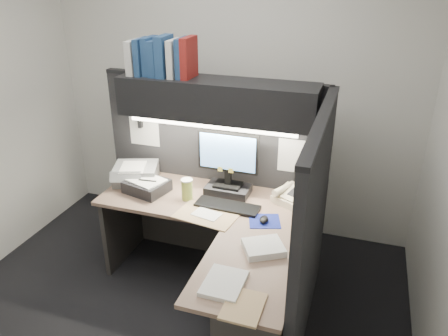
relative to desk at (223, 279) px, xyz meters
The scene contains 21 objects.
floor 0.61m from the desk, behind, with size 3.50×3.50×0.00m, color black.
wall_back 1.81m from the desk, 105.82° to the left, with size 3.50×0.04×2.70m, color silver.
partition_back 1.07m from the desk, 113.00° to the left, with size 1.90×0.06×1.60m, color black.
partition_right 0.68m from the desk, 18.19° to the left, with size 0.06×1.50×1.60m, color black.
desk is the anchor object (origin of this frame).
overhead_shelf 1.33m from the desk, 111.79° to the left, with size 1.55×0.34×0.30m, color black.
task_light_tube 1.12m from the desk, 116.16° to the left, with size 0.04×0.04×1.32m, color white.
monitor 0.88m from the desk, 105.18° to the left, with size 0.49×0.22×0.53m.
keyboard 0.58m from the desk, 104.54° to the left, with size 0.50×0.17×0.02m, color black.
mousepad 0.51m from the desk, 62.54° to the left, with size 0.22×0.20×0.00m, color navy.
mouse 0.52m from the desk, 62.21° to the left, with size 0.06×0.10×0.04m, color black.
telephone 0.87m from the desk, 65.65° to the left, with size 0.23×0.24×0.10m, color beige.
coffee_cup 0.79m from the desk, 132.66° to the left, with size 0.09×0.09×0.17m, color #CBC351.
printer 1.27m from the desk, 146.37° to the left, with size 0.36×0.31×0.14m, color gray.
notebook_stack 1.05m from the desk, 147.73° to the left, with size 0.32×0.27×0.10m, color black.
open_folder 0.49m from the desk, 126.14° to the left, with size 0.45×0.30×0.01m, color tan.
paper_stack_a 0.41m from the desk, ahead, with size 0.25×0.21×0.05m, color white.
paper_stack_b 0.51m from the desk, 70.76° to the right, with size 0.23×0.28×0.03m, color white.
manila_stack 0.67m from the desk, 60.93° to the right, with size 0.21×0.27×0.02m, color tan.
binder_row 1.71m from the desk, 134.62° to the left, with size 0.52×0.24×0.31m.
pinned_papers 0.83m from the desk, 90.40° to the left, with size 1.76×1.31×0.51m.
Camera 1 is at (1.20, -2.31, 2.42)m, focal length 35.00 mm.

